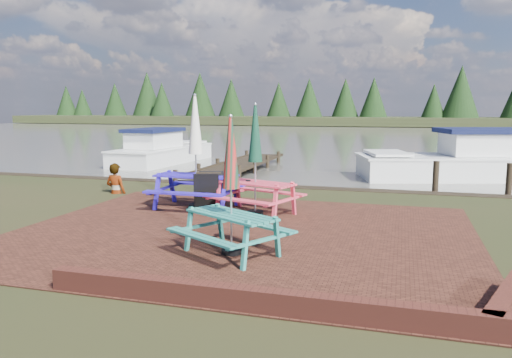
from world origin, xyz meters
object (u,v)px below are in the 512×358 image
Objects in this scene: picnic_table_red at (255,177)px; jetty at (238,165)px; chalkboard at (209,191)px; boat_near at (468,163)px; picnic_table_teal at (231,207)px; picnic_table_blue at (196,170)px; boat_jetty at (161,152)px; person at (115,164)px.

jetty is (-3.27, 8.54, -0.78)m from picnic_table_red.
boat_near reaches higher than chalkboard.
jetty is 1.11× the size of boat_near.
picnic_table_teal is 2.46× the size of chalkboard.
picnic_table_blue is 0.71m from chalkboard.
boat_near is (5.64, 9.19, -0.47)m from picnic_table_red.
picnic_table_teal is 0.36× the size of boat_jetty.
picnic_table_teal is at bearing 141.58° from boat_near.
picnic_table_blue is (-2.12, 3.47, 0.15)m from picnic_table_teal.
picnic_table_teal is 0.29× the size of boat_near.
boat_near is (7.26, 8.87, -0.55)m from picnic_table_blue.
picnic_table_blue is 0.31× the size of jetty.
jetty is (-2.10, 8.50, -0.38)m from chalkboard.
picnic_table_blue is (-1.62, 0.32, 0.08)m from picnic_table_red.
jetty is at bearing 84.46° from chalkboard.
chalkboard is (-1.17, 0.04, -0.40)m from picnic_table_red.
picnic_table_red is at bearing -21.50° from chalkboard.
chalkboard is 12.54m from boat_jetty.
picnic_table_red is 9.18m from jetty.
picnic_table_teal is at bearing -72.07° from jetty.
boat_jetty is at bearing 102.79° from chalkboard.
boat_jetty is (-6.24, 10.33, -0.61)m from picnic_table_blue.
jetty is 8.94m from boat_near.
boat_jetty is 9.51m from person.
chalkboard is at bearing -163.15° from picnic_table_red.
picnic_table_teal reaches higher than boat_jetty.
boat_near is at bearing 97.41° from picnic_table_teal.
boat_jetty is 13.58m from boat_near.
boat_jetty is at bearing 67.97° from boat_near.
picnic_table_teal is 16.15m from boat_jetty.
chalkboard is at bearing 160.80° from person.
boat_jetty reaches higher than jetty.
picnic_table_red is at bearing -69.03° from jetty.
picnic_table_blue reaches higher than boat_near.
picnic_table_red reaches higher than boat_jetty.
jetty is (-1.66, 8.22, -0.86)m from picnic_table_blue.
chalkboard is at bearing -54.16° from boat_jetty.
boat_jetty reaches higher than chalkboard.
boat_jetty is 0.81× the size of boat_near.
person is (-4.75, 1.69, -0.03)m from picnic_table_red.
chalkboard is 0.12× the size of boat_near.
picnic_table_teal is at bearing -61.90° from picnic_table_red.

